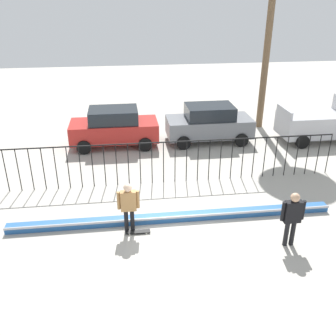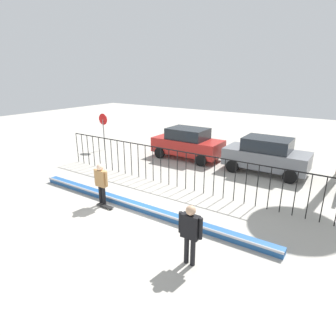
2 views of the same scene
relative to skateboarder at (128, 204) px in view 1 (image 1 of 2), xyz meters
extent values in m
plane|color=#ADA89E|center=(1.50, -0.10, -1.05)|extent=(60.00, 60.00, 0.00)
cube|color=#235699|center=(1.50, 0.49, -0.94)|extent=(11.00, 0.36, 0.22)
cylinder|color=#B2B2B7|center=(1.50, 0.31, -0.83)|extent=(11.00, 0.09, 0.09)
cylinder|color=black|center=(-4.57, 3.32, -0.16)|extent=(0.04, 0.04, 1.77)
cylinder|color=black|center=(-4.10, 3.32, -0.16)|extent=(0.04, 0.04, 1.77)
cylinder|color=black|center=(-3.64, 3.32, -0.16)|extent=(0.04, 0.04, 1.77)
cylinder|color=black|center=(-3.17, 3.32, -0.16)|extent=(0.04, 0.04, 1.77)
cylinder|color=black|center=(-2.70, 3.32, -0.16)|extent=(0.04, 0.04, 1.77)
cylinder|color=black|center=(-2.24, 3.32, -0.16)|extent=(0.04, 0.04, 1.77)
cylinder|color=black|center=(-1.77, 3.32, -0.16)|extent=(0.04, 0.04, 1.77)
cylinder|color=black|center=(-1.30, 3.32, -0.16)|extent=(0.04, 0.04, 1.77)
cylinder|color=black|center=(-0.84, 3.32, -0.16)|extent=(0.04, 0.04, 1.77)
cylinder|color=black|center=(-0.37, 3.32, -0.16)|extent=(0.04, 0.04, 1.77)
cylinder|color=black|center=(0.10, 3.32, -0.16)|extent=(0.04, 0.04, 1.77)
cylinder|color=black|center=(0.56, 3.32, -0.16)|extent=(0.04, 0.04, 1.77)
cylinder|color=black|center=(1.03, 3.32, -0.16)|extent=(0.04, 0.04, 1.77)
cylinder|color=black|center=(1.50, 3.32, -0.16)|extent=(0.04, 0.04, 1.77)
cylinder|color=black|center=(1.96, 3.32, -0.16)|extent=(0.04, 0.04, 1.77)
cylinder|color=black|center=(2.43, 3.32, -0.16)|extent=(0.04, 0.04, 1.77)
cylinder|color=black|center=(2.90, 3.32, -0.16)|extent=(0.04, 0.04, 1.77)
cylinder|color=black|center=(3.36, 3.32, -0.16)|extent=(0.04, 0.04, 1.77)
cylinder|color=black|center=(3.83, 3.32, -0.16)|extent=(0.04, 0.04, 1.77)
cylinder|color=black|center=(4.30, 3.32, -0.16)|extent=(0.04, 0.04, 1.77)
cylinder|color=black|center=(4.76, 3.32, -0.16)|extent=(0.04, 0.04, 1.77)
cylinder|color=black|center=(5.23, 3.32, -0.16)|extent=(0.04, 0.04, 1.77)
cylinder|color=black|center=(5.70, 3.32, -0.16)|extent=(0.04, 0.04, 1.77)
cylinder|color=black|center=(6.16, 3.32, -0.16)|extent=(0.04, 0.04, 1.77)
cylinder|color=black|center=(6.63, 3.32, -0.16)|extent=(0.04, 0.04, 1.77)
cylinder|color=black|center=(7.10, 3.32, -0.16)|extent=(0.04, 0.04, 1.77)
cylinder|color=black|center=(7.56, 3.32, -0.16)|extent=(0.04, 0.04, 1.77)
cylinder|color=black|center=(8.03, 3.32, -0.16)|extent=(0.04, 0.04, 1.77)
cylinder|color=black|center=(8.50, 3.32, -0.16)|extent=(0.04, 0.04, 1.77)
cube|color=black|center=(1.50, 3.32, 0.70)|extent=(14.00, 0.04, 0.04)
cylinder|color=black|center=(-0.10, 0.00, -0.64)|extent=(0.14, 0.14, 0.81)
cylinder|color=black|center=(0.10, 0.00, -0.64)|extent=(0.14, 0.14, 0.81)
cube|color=#A87A47|center=(0.00, 0.00, 0.10)|extent=(0.49, 0.21, 0.67)
sphere|color=beige|center=(0.00, 0.00, 0.57)|extent=(0.27, 0.27, 0.27)
cylinder|color=#A87A47|center=(-0.30, 0.00, 0.13)|extent=(0.11, 0.11, 0.60)
cylinder|color=#A87A47|center=(0.30, 0.00, 0.13)|extent=(0.11, 0.11, 0.60)
cube|color=black|center=(0.26, -0.13, -0.99)|extent=(0.80, 0.20, 0.02)
cylinder|color=silver|center=(0.53, -0.05, -1.02)|extent=(0.05, 0.03, 0.05)
cylinder|color=silver|center=(0.53, -0.20, -1.02)|extent=(0.05, 0.03, 0.05)
cylinder|color=silver|center=(-0.01, -0.05, -1.02)|extent=(0.05, 0.03, 0.05)
cylinder|color=silver|center=(-0.01, -0.20, -1.02)|extent=(0.05, 0.03, 0.05)
cylinder|color=black|center=(4.72, -1.32, -0.63)|extent=(0.14, 0.14, 0.84)
cylinder|color=black|center=(4.92, -1.32, -0.63)|extent=(0.14, 0.14, 0.84)
cube|color=black|center=(4.82, -1.32, 0.14)|extent=(0.51, 0.22, 0.69)
sphere|color=tan|center=(4.82, -1.32, 0.62)|extent=(0.27, 0.27, 0.27)
cylinder|color=black|center=(4.51, -1.32, 0.18)|extent=(0.11, 0.11, 0.62)
cylinder|color=black|center=(5.13, -1.32, 0.18)|extent=(0.11, 0.11, 0.62)
cube|color=#B2231E|center=(-0.47, 7.68, -0.26)|extent=(4.30, 1.90, 0.90)
cube|color=#1E2328|center=(-0.47, 7.68, 0.52)|extent=(2.37, 1.71, 0.66)
cylinder|color=black|center=(1.00, 8.63, -0.71)|extent=(0.68, 0.22, 0.68)
cylinder|color=black|center=(1.00, 6.73, -0.71)|extent=(0.68, 0.22, 0.68)
cylinder|color=black|center=(-1.93, 8.63, -0.71)|extent=(0.68, 0.22, 0.68)
cylinder|color=black|center=(-1.93, 6.73, -0.71)|extent=(0.68, 0.22, 0.68)
cube|color=slate|center=(4.35, 7.67, -0.26)|extent=(4.30, 1.90, 0.90)
cube|color=#1E2328|center=(4.35, 7.67, 0.52)|extent=(2.37, 1.71, 0.66)
cylinder|color=black|center=(5.81, 8.62, -0.71)|extent=(0.68, 0.22, 0.68)
cylinder|color=black|center=(5.81, 6.72, -0.71)|extent=(0.68, 0.22, 0.68)
cylinder|color=black|center=(2.89, 8.62, -0.71)|extent=(0.68, 0.22, 0.68)
cylinder|color=black|center=(2.89, 6.72, -0.71)|extent=(0.68, 0.22, 0.68)
cube|color=#B7B7BC|center=(10.32, 7.06, -0.16)|extent=(4.70, 1.90, 1.10)
cube|color=#B7B7BC|center=(8.03, 7.06, 0.57)|extent=(0.12, 1.75, 0.36)
cylinder|color=black|center=(8.73, 8.01, -0.71)|extent=(0.68, 0.22, 0.68)
cylinder|color=black|center=(8.73, 6.11, -0.71)|extent=(0.68, 0.22, 0.68)
cylinder|color=brown|center=(7.75, 9.57, 3.20)|extent=(0.36, 0.36, 8.49)
camera|label=1|loc=(-0.07, -10.33, 6.09)|focal=40.42mm
camera|label=2|loc=(8.07, -7.28, 4.09)|focal=30.38mm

